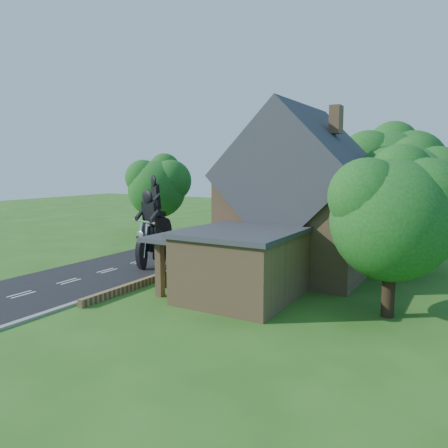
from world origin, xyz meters
The scene contains 19 objects.
ground centered at (0.00, 0.00, 0.00)m, with size 120.00×120.00×0.00m, color #285A19.
road centered at (0.00, 0.00, 0.01)m, with size 7.00×80.00×0.02m, color black.
kerb centered at (3.65, 0.00, 0.06)m, with size 0.30×80.00×0.12m, color gray.
garden_wall centered at (4.30, 5.00, 0.20)m, with size 0.30×22.00×0.40m, color #98744D.
house centered at (10.49, 6.00, 4.34)m, with size 9.54×8.64×10.24m.
annex centered at (9.87, -0.80, 1.77)m, with size 7.05×5.94×3.44m.
tree_annex_side centered at (17.13, 0.10, 4.69)m, with size 5.64×5.20×7.48m.
tree_house_right centered at (16.65, 8.62, 5.19)m, with size 6.51×6.00×8.40m.
tree_behind_house centered at (14.18, 16.14, 6.23)m, with size 7.81×7.20×10.08m.
tree_behind_left centered at (8.16, 17.13, 5.73)m, with size 6.94×6.40×9.16m.
tree_far_road centered at (-6.86, 14.11, 4.84)m, with size 6.08×5.60×7.84m.
shrub_a centered at (5.30, -1.00, 0.55)m, with size 0.90×0.90×1.10m, color black.
shrub_b centered at (5.30, 1.50, 0.55)m, with size 0.90×0.90×1.10m, color black.
shrub_c centered at (5.30, 4.00, 0.55)m, with size 0.90×0.90×1.10m, color black.
shrub_d centered at (5.30, 9.00, 0.55)m, with size 0.90×0.90×1.10m, color black.
shrub_e centered at (5.30, 11.50, 0.55)m, with size 0.90×0.90×1.10m, color black.
shrub_f centered at (5.30, 14.00, 0.55)m, with size 0.90×0.90×1.10m, color black.
motorcycle_lead centered at (1.87, 2.01, 0.76)m, with size 0.41×1.63×1.51m, color black, non-canonical shape.
motorcycle_follow centered at (-2.77, 8.37, 0.88)m, with size 0.48×1.88×1.75m, color black, non-canonical shape.
Camera 1 is at (19.88, -19.46, 6.48)m, focal length 35.00 mm.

